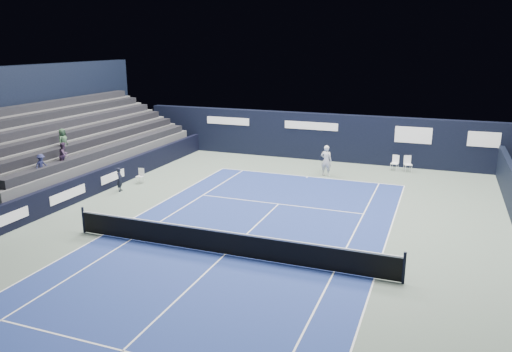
# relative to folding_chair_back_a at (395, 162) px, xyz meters

# --- Properties ---
(ground) EXTENTS (48.00, 48.00, 0.00)m
(ground) POSITION_rel_folding_chair_back_a_xyz_m (-4.61, -13.27, -0.54)
(ground) COLOR #596A5D
(ground) RESTS_ON ground
(court_surface) EXTENTS (10.97, 23.77, 0.01)m
(court_surface) POSITION_rel_folding_chair_back_a_xyz_m (-4.61, -15.27, -0.54)
(court_surface) COLOR navy
(court_surface) RESTS_ON ground
(folding_chair_back_a) EXTENTS (0.49, 0.48, 0.95)m
(folding_chair_back_a) POSITION_rel_folding_chair_back_a_xyz_m (0.00, 0.00, 0.00)
(folding_chair_back_a) COLOR white
(folding_chair_back_a) RESTS_ON ground
(folding_chair_back_b) EXTENTS (0.56, 0.55, 0.99)m
(folding_chair_back_b) POSITION_rel_folding_chair_back_a_xyz_m (0.75, -0.06, 0.02)
(folding_chair_back_b) COLOR white
(folding_chair_back_b) RESTS_ON ground
(line_judge_chair) EXTENTS (0.37, 0.36, 0.83)m
(line_judge_chair) POSITION_rel_folding_chair_back_a_xyz_m (-13.05, -7.98, -0.07)
(line_judge_chair) COLOR silver
(line_judge_chair) RESTS_ON ground
(line_judge) EXTENTS (0.44, 0.54, 1.27)m
(line_judge) POSITION_rel_folding_chair_back_a_xyz_m (-13.18, -9.72, 0.09)
(line_judge) COLOR black
(line_judge) RESTS_ON ground
(court_markings) EXTENTS (11.03, 23.83, 0.00)m
(court_markings) POSITION_rel_folding_chair_back_a_xyz_m (-4.61, -15.27, -0.53)
(court_markings) COLOR white
(court_markings) RESTS_ON court_surface
(tennis_net) EXTENTS (12.90, 0.10, 1.10)m
(tennis_net) POSITION_rel_folding_chair_back_a_xyz_m (-4.61, -15.27, -0.03)
(tennis_net) COLOR black
(tennis_net) RESTS_ON ground
(back_sponsor_wall) EXTENTS (26.00, 0.63, 3.10)m
(back_sponsor_wall) POSITION_rel_folding_chair_back_a_xyz_m (-4.61, 1.23, 1.01)
(back_sponsor_wall) COLOR black
(back_sponsor_wall) RESTS_ON ground
(side_barrier_left) EXTENTS (0.33, 22.00, 1.20)m
(side_barrier_left) POSITION_rel_folding_chair_back_a_xyz_m (-14.11, -9.30, 0.06)
(side_barrier_left) COLOR black
(side_barrier_left) RESTS_ON ground
(spectator_stand) EXTENTS (6.00, 18.00, 6.40)m
(spectator_stand) POSITION_rel_folding_chair_back_a_xyz_m (-17.89, -8.28, 1.41)
(spectator_stand) COLOR #454548
(spectator_stand) RESTS_ON ground
(tennis_player) EXTENTS (0.70, 0.86, 1.83)m
(tennis_player) POSITION_rel_folding_chair_back_a_xyz_m (-3.70, -2.75, 0.37)
(tennis_player) COLOR silver
(tennis_player) RESTS_ON ground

